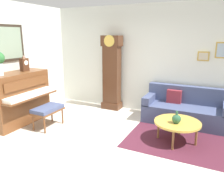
% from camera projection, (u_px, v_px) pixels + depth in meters
% --- Properties ---
extents(ground_plane, '(6.40, 6.00, 0.10)m').
position_uv_depth(ground_plane, '(97.00, 149.00, 4.15)').
color(ground_plane, beige).
extents(wall_back, '(5.30, 0.13, 2.80)m').
position_uv_depth(wall_back, '(141.00, 59.00, 5.89)').
color(wall_back, silver).
rests_on(wall_back, ground_plane).
extents(area_rug, '(2.10, 1.50, 0.01)m').
position_uv_depth(area_rug, '(181.00, 141.00, 4.33)').
color(area_rug, '#4C1E2D').
rests_on(area_rug, ground_plane).
extents(piano, '(0.87, 1.44, 1.20)m').
position_uv_depth(piano, '(19.00, 98.00, 5.16)').
color(piano, brown).
rests_on(piano, ground_plane).
extents(piano_bench, '(0.42, 0.70, 0.48)m').
position_uv_depth(piano_bench, '(48.00, 110.00, 4.93)').
color(piano_bench, brown).
rests_on(piano_bench, ground_plane).
extents(grandfather_clock, '(0.52, 0.34, 2.03)m').
position_uv_depth(grandfather_clock, '(112.00, 75.00, 6.08)').
color(grandfather_clock, '#4C2B19').
rests_on(grandfather_clock, ground_plane).
extents(couch, '(1.90, 0.80, 0.84)m').
position_uv_depth(couch, '(185.00, 110.00, 5.23)').
color(couch, '#424C70').
rests_on(couch, ground_plane).
extents(coffee_table, '(0.88, 0.88, 0.42)m').
position_uv_depth(coffee_table, '(177.00, 123.00, 4.25)').
color(coffee_table, gold).
rests_on(coffee_table, ground_plane).
extents(mantel_clock, '(0.13, 0.18, 0.38)m').
position_uv_depth(mantel_clock, '(24.00, 64.00, 5.20)').
color(mantel_clock, '#4C2B19').
rests_on(mantel_clock, piano).
extents(green_jug, '(0.17, 0.17, 0.24)m').
position_uv_depth(green_jug, '(176.00, 119.00, 4.14)').
color(green_jug, '#234C33').
rests_on(green_jug, coffee_table).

